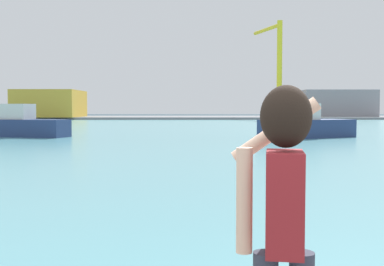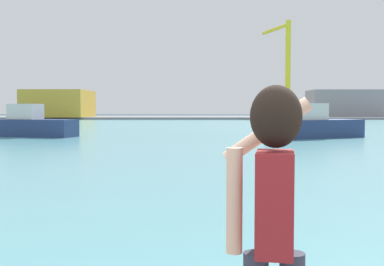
% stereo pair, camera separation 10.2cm
% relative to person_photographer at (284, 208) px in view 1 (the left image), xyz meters
% --- Properties ---
extents(ground_plane, '(220.00, 220.00, 0.00)m').
position_rel_person_photographer_xyz_m(ground_plane, '(0.24, 50.06, -1.55)').
color(ground_plane, '#334751').
extents(harbor_water, '(140.00, 100.00, 0.02)m').
position_rel_person_photographer_xyz_m(harbor_water, '(0.24, 52.06, -1.54)').
color(harbor_water, '#599EA8').
rests_on(harbor_water, ground_plane).
extents(far_shore_dock, '(140.00, 20.00, 0.42)m').
position_rel_person_photographer_xyz_m(far_shore_dock, '(0.24, 92.06, -1.34)').
color(far_shore_dock, gray).
rests_on(far_shore_dock, ground_plane).
extents(person_photographer, '(0.53, 0.56, 1.74)m').
position_rel_person_photographer_xyz_m(person_photographer, '(0.00, 0.00, 0.00)').
color(person_photographer, '#2D3342').
rests_on(person_photographer, quay_promenade).
extents(boat_moored, '(6.46, 3.63, 2.38)m').
position_rel_person_photographer_xyz_m(boat_moored, '(-12.59, 31.76, -0.67)').
color(boat_moored, navy).
rests_on(boat_moored, harbor_water).
extents(boat_moored_2, '(7.30, 5.56, 2.41)m').
position_rel_person_photographer_xyz_m(boat_moored_2, '(7.52, 30.93, -0.66)').
color(boat_moored_2, navy).
rests_on(boat_moored_2, harbor_water).
extents(warehouse_left, '(11.28, 12.17, 5.00)m').
position_rel_person_photographer_xyz_m(warehouse_left, '(-27.26, 87.24, 1.38)').
color(warehouse_left, gold).
rests_on(warehouse_left, far_shore_dock).
extents(warehouse_right, '(14.17, 8.50, 5.23)m').
position_rel_person_photographer_xyz_m(warehouse_right, '(28.51, 93.19, 1.49)').
color(warehouse_right, gray).
rests_on(warehouse_right, far_shore_dock).
extents(port_crane, '(4.10, 11.14, 18.18)m').
position_rel_person_photographer_xyz_m(port_crane, '(15.72, 89.32, 9.86)').
color(port_crane, yellow).
rests_on(port_crane, far_shore_dock).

